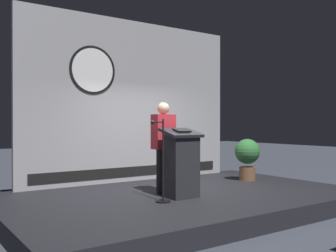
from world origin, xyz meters
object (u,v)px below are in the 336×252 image
(speaker_person, at_px, (163,147))
(podium, at_px, (181,164))
(potted_plant, at_px, (247,155))
(microphone_stand, at_px, (162,173))

(speaker_person, bearing_deg, podium, -84.42)
(podium, xyz_separation_m, speaker_person, (-0.05, 0.48, 0.26))
(podium, xyz_separation_m, potted_plant, (2.43, 0.78, -0.03))
(microphone_stand, bearing_deg, podium, 12.38)
(podium, distance_m, potted_plant, 2.55)
(speaker_person, height_order, microphone_stand, speaker_person)
(speaker_person, distance_m, potted_plant, 2.51)
(podium, bearing_deg, potted_plant, 17.81)
(microphone_stand, relative_size, potted_plant, 1.45)
(speaker_person, xyz_separation_m, potted_plant, (2.48, 0.30, -0.29))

